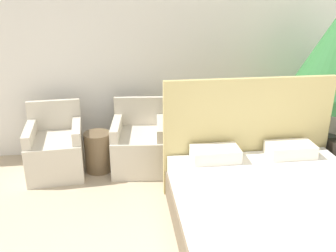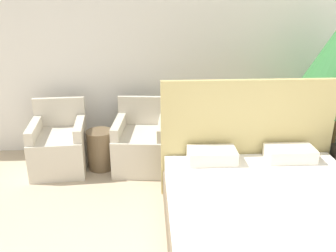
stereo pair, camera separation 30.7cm
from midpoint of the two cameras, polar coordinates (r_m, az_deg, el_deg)
wall_back at (r=5.05m, az=-4.98°, el=11.95°), size 10.00×0.06×2.90m
bed at (r=3.58m, az=14.21°, el=-13.17°), size 1.88×2.13×1.31m
armchair_near_window_left at (r=4.89m, az=-18.47°, el=-3.73°), size 0.70×0.76×0.86m
armchair_near_window_right at (r=4.79m, az=-6.25°, el=-3.22°), size 0.72×0.78×0.86m
side_table at (r=4.82m, az=-12.40°, el=-3.89°), size 0.34×0.34×0.51m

